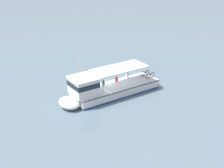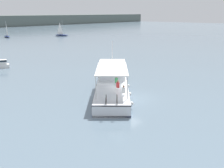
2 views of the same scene
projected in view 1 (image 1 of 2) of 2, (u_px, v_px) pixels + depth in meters
name	position (u px, v px, depth m)	size (l,w,h in m)	color
ground_plane	(108.00, 90.00, 36.60)	(400.00, 400.00, 0.00)	slate
ferry_main	(105.00, 89.00, 34.34)	(11.80, 10.44, 5.32)	silver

